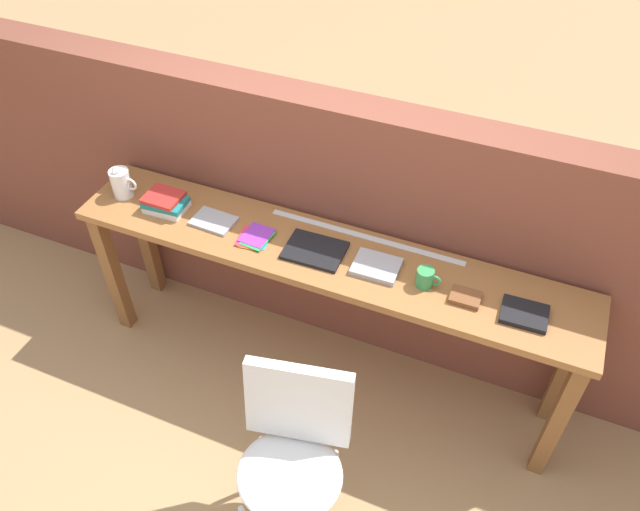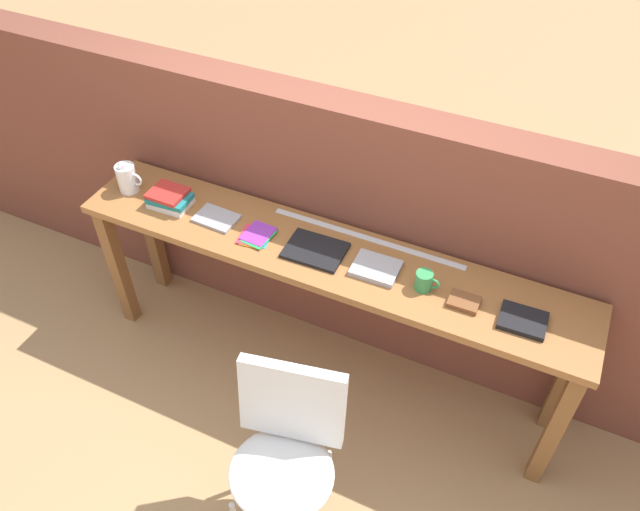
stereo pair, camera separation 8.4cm
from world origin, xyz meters
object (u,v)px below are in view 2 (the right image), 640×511
at_px(book_open_centre, 315,250).
at_px(magazine_cycling, 216,218).
at_px(leather_journal_brown, 464,302).
at_px(pitcher_white, 127,178).
at_px(mug, 424,281).
at_px(chair_white_moulded, 285,449).
at_px(pamphlet_pile_colourful, 257,235).
at_px(book_stack_leftmost, 170,199).
at_px(book_repair_rightmost, 523,320).

bearing_deg(book_open_centre, magazine_cycling, 178.18).
bearing_deg(leather_journal_brown, pitcher_white, 177.86).
distance_m(pitcher_white, mug, 1.59).
bearing_deg(chair_white_moulded, magazine_cycling, 134.52).
relative_size(magazine_cycling, pamphlet_pile_colourful, 1.12).
height_order(chair_white_moulded, book_open_centre, book_open_centre).
bearing_deg(pitcher_white, chair_white_moulded, -31.44).
height_order(book_stack_leftmost, book_open_centre, book_stack_leftmost).
distance_m(pamphlet_pile_colourful, mug, 0.82).
bearing_deg(pamphlet_pile_colourful, book_stack_leftmost, 177.49).
height_order(pitcher_white, pamphlet_pile_colourful, pitcher_white).
distance_m(book_stack_leftmost, mug, 1.33).
bearing_deg(book_stack_leftmost, pitcher_white, 177.12).
relative_size(book_open_centre, book_repair_rightmost, 1.42).
bearing_deg(magazine_cycling, pamphlet_pile_colourful, -3.26).
bearing_deg(book_open_centre, mug, -2.51).
height_order(pitcher_white, magazine_cycling, pitcher_white).
bearing_deg(book_open_centre, pitcher_white, 177.76).
bearing_deg(pitcher_white, pamphlet_pile_colourful, -2.64).
bearing_deg(pamphlet_pile_colourful, book_repair_rightmost, 0.15).
height_order(pitcher_white, book_stack_leftmost, pitcher_white).
bearing_deg(book_repair_rightmost, pamphlet_pile_colourful, 178.06).
bearing_deg(book_stack_leftmost, book_open_centre, 0.04).
xyz_separation_m(book_stack_leftmost, magazine_cycling, (0.27, 0.00, -0.03)).
distance_m(pitcher_white, pamphlet_pile_colourful, 0.77).
height_order(leather_journal_brown, book_repair_rightmost, same).
bearing_deg(book_open_centre, chair_white_moulded, -75.01).
distance_m(pitcher_white, book_repair_rightmost, 2.02).
distance_m(magazine_cycling, leather_journal_brown, 1.25).
xyz_separation_m(magazine_cycling, leather_journal_brown, (1.25, -0.02, 0.00)).
height_order(mug, book_repair_rightmost, mug).
bearing_deg(pitcher_white, mug, -0.76).
bearing_deg(leather_journal_brown, pamphlet_pile_colourful, 179.01).
xyz_separation_m(book_stack_leftmost, book_repair_rightmost, (1.76, -0.02, -0.03)).
height_order(pamphlet_pile_colourful, mug, mug).
bearing_deg(book_repair_rightmost, book_open_centre, 176.74).
distance_m(leather_journal_brown, book_repair_rightmost, 0.25).
bearing_deg(book_repair_rightmost, magazine_cycling, 177.07).
xyz_separation_m(chair_white_moulded, mug, (0.29, 0.77, 0.40)).
bearing_deg(mug, pitcher_white, 179.24).
relative_size(magazine_cycling, book_open_centre, 0.75).
relative_size(pitcher_white, pamphlet_pile_colourful, 1.00).
bearing_deg(pamphlet_pile_colourful, magazine_cycling, 174.05).
distance_m(book_open_centre, leather_journal_brown, 0.71).
bearing_deg(magazine_cycling, chair_white_moulded, -42.80).
relative_size(magazine_cycling, book_repair_rightmost, 1.07).
height_order(pamphlet_pile_colourful, book_open_centre, book_open_centre).
relative_size(chair_white_moulded, pitcher_white, 4.85).
distance_m(magazine_cycling, book_open_centre, 0.54).
bearing_deg(leather_journal_brown, chair_white_moulded, -123.37).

